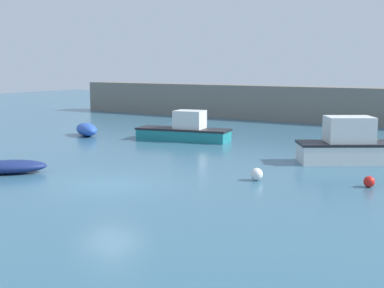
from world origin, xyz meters
TOP-DOWN VIEW (x-y plane):
  - ground_plane at (0.00, 0.00)m, footprint 120.00×120.00m
  - harbor_breakwater at (0.00, 27.11)m, footprint 49.35×2.48m
  - motorboat_with_cabin at (6.95, 10.02)m, footprint 5.85×4.69m
  - rowboat_blue_near at (-11.10, 10.62)m, footprint 3.03×2.53m
  - rowboat_white_midwater at (-5.26, -0.58)m, footprint 3.24×3.11m
  - motorboat_grey_hull at (-4.23, 12.22)m, footprint 6.18×2.90m
  - mooring_buoy_red at (8.90, 4.99)m, footprint 0.44×0.44m
  - mooring_buoy_yellow at (6.85, 15.30)m, footprint 0.54×0.54m
  - mooring_buoy_white at (4.62, 3.80)m, footprint 0.52×0.52m

SIDE VIEW (x-z plane):
  - ground_plane at x=0.00m, z-range -0.20..0.00m
  - mooring_buoy_red at x=8.90m, z-range 0.00..0.44m
  - mooring_buoy_white at x=4.62m, z-range 0.00..0.52m
  - mooring_buoy_yellow at x=6.85m, z-range 0.00..0.54m
  - rowboat_white_midwater at x=-5.26m, z-range 0.00..0.59m
  - rowboat_blue_near at x=-11.10m, z-range 0.00..0.86m
  - motorboat_grey_hull at x=-4.23m, z-range -0.31..1.60m
  - motorboat_with_cabin at x=6.95m, z-range -0.29..1.97m
  - harbor_breakwater at x=0.00m, z-range 0.00..2.96m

